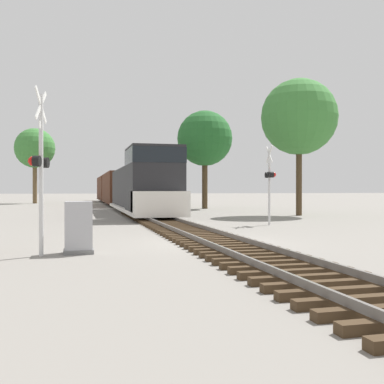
{
  "coord_description": "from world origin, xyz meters",
  "views": [
    {
      "loc": [
        -4.45,
        -14.88,
        1.84
      ],
      "look_at": [
        -0.14,
        2.12,
        1.74
      ],
      "focal_mm": 42.0,
      "sensor_mm": 36.0,
      "label": 1
    }
  ],
  "objects_px": {
    "tree_mid_background": "(205,139)",
    "crossing_signal_far": "(270,178)",
    "freight_train": "(120,188)",
    "relay_cabinet": "(79,228)",
    "tree_deep_background": "(35,148)",
    "tree_far_right": "(299,117)",
    "crossing_signal_near": "(40,164)"
  },
  "relations": [
    {
      "from": "relay_cabinet",
      "to": "tree_far_right",
      "type": "distance_m",
      "value": 22.6
    },
    {
      "from": "crossing_signal_near",
      "to": "relay_cabinet",
      "type": "distance_m",
      "value": 2.09
    },
    {
      "from": "relay_cabinet",
      "to": "tree_deep_background",
      "type": "distance_m",
      "value": 50.46
    },
    {
      "from": "tree_far_right",
      "to": "tree_deep_background",
      "type": "bearing_deg",
      "value": 121.34
    },
    {
      "from": "crossing_signal_far",
      "to": "tree_mid_background",
      "type": "relative_size",
      "value": 0.44
    },
    {
      "from": "crossing_signal_near",
      "to": "tree_deep_background",
      "type": "distance_m",
      "value": 50.43
    },
    {
      "from": "tree_deep_background",
      "to": "freight_train",
      "type": "bearing_deg",
      "value": -53.09
    },
    {
      "from": "tree_mid_background",
      "to": "tree_far_right",
      "type": "bearing_deg",
      "value": -75.07
    },
    {
      "from": "tree_far_right",
      "to": "freight_train",
      "type": "bearing_deg",
      "value": 117.32
    },
    {
      "from": "freight_train",
      "to": "crossing_signal_far",
      "type": "xyz_separation_m",
      "value": [
        5.16,
        -28.07,
        0.49
      ]
    },
    {
      "from": "relay_cabinet",
      "to": "tree_mid_background",
      "type": "xyz_separation_m",
      "value": [
        11.77,
        28.18,
        5.99
      ]
    },
    {
      "from": "relay_cabinet",
      "to": "tree_far_right",
      "type": "xyz_separation_m",
      "value": [
        15.13,
        15.6,
        6.22
      ]
    },
    {
      "from": "crossing_signal_far",
      "to": "relay_cabinet",
      "type": "relative_size",
      "value": 2.76
    },
    {
      "from": "tree_deep_background",
      "to": "crossing_signal_near",
      "type": "bearing_deg",
      "value": -84.73
    },
    {
      "from": "tree_far_right",
      "to": "crossing_signal_far",
      "type": "bearing_deg",
      "value": -126.78
    },
    {
      "from": "tree_mid_background",
      "to": "tree_deep_background",
      "type": "relative_size",
      "value": 0.94
    },
    {
      "from": "crossing_signal_far",
      "to": "freight_train",
      "type": "bearing_deg",
      "value": 15.26
    },
    {
      "from": "freight_train",
      "to": "tree_mid_background",
      "type": "bearing_deg",
      "value": -47.86
    },
    {
      "from": "tree_far_right",
      "to": "crossing_signal_near",
      "type": "bearing_deg",
      "value": -135.49
    },
    {
      "from": "crossing_signal_far",
      "to": "relay_cabinet",
      "type": "height_order",
      "value": "crossing_signal_far"
    },
    {
      "from": "freight_train",
      "to": "tree_deep_background",
      "type": "distance_m",
      "value": 17.63
    },
    {
      "from": "relay_cabinet",
      "to": "tree_far_right",
      "type": "bearing_deg",
      "value": 45.87
    },
    {
      "from": "relay_cabinet",
      "to": "tree_deep_background",
      "type": "height_order",
      "value": "tree_deep_background"
    },
    {
      "from": "crossing_signal_far",
      "to": "tree_far_right",
      "type": "relative_size",
      "value": 0.43
    },
    {
      "from": "freight_train",
      "to": "tree_deep_background",
      "type": "height_order",
      "value": "tree_deep_background"
    },
    {
      "from": "crossing_signal_near",
      "to": "crossing_signal_far",
      "type": "relative_size",
      "value": 1.12
    },
    {
      "from": "crossing_signal_far",
      "to": "relay_cabinet",
      "type": "bearing_deg",
      "value": 135.36
    },
    {
      "from": "crossing_signal_near",
      "to": "tree_deep_background",
      "type": "height_order",
      "value": "tree_deep_background"
    },
    {
      "from": "tree_mid_background",
      "to": "crossing_signal_far",
      "type": "bearing_deg",
      "value": -96.19
    },
    {
      "from": "relay_cabinet",
      "to": "tree_deep_background",
      "type": "bearing_deg",
      "value": 96.48
    },
    {
      "from": "crossing_signal_near",
      "to": "relay_cabinet",
      "type": "height_order",
      "value": "crossing_signal_near"
    },
    {
      "from": "crossing_signal_far",
      "to": "relay_cabinet",
      "type": "xyz_separation_m",
      "value": [
        -9.6,
        -8.21,
        -1.71
      ]
    }
  ]
}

